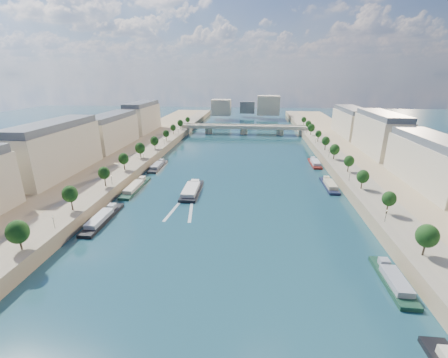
# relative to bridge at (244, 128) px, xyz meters

# --- Properties ---
(ground) EXTENTS (700.00, 700.00, 0.00)m
(ground) POSITION_rel_bridge_xyz_m (0.00, -120.35, -5.08)
(ground) COLOR #0C3336
(ground) RESTS_ON ground
(quay_left) EXTENTS (44.00, 520.00, 5.00)m
(quay_left) POSITION_rel_bridge_xyz_m (-72.00, -120.35, -2.58)
(quay_left) COLOR #9E8460
(quay_left) RESTS_ON ground
(quay_right) EXTENTS (44.00, 520.00, 5.00)m
(quay_right) POSITION_rel_bridge_xyz_m (72.00, -120.35, -2.58)
(quay_right) COLOR #9E8460
(quay_right) RESTS_ON ground
(pave_left) EXTENTS (14.00, 520.00, 0.10)m
(pave_left) POSITION_rel_bridge_xyz_m (-57.00, -120.35, -0.03)
(pave_left) COLOR gray
(pave_left) RESTS_ON quay_left
(pave_right) EXTENTS (14.00, 520.00, 0.10)m
(pave_right) POSITION_rel_bridge_xyz_m (57.00, -120.35, -0.03)
(pave_right) COLOR gray
(pave_right) RESTS_ON quay_right
(trees_left) EXTENTS (4.80, 268.80, 8.26)m
(trees_left) POSITION_rel_bridge_xyz_m (-55.00, -118.35, 5.39)
(trees_left) COLOR #382B1E
(trees_left) RESTS_ON ground
(trees_right) EXTENTS (4.80, 268.80, 8.26)m
(trees_right) POSITION_rel_bridge_xyz_m (55.00, -110.35, 5.39)
(trees_right) COLOR #382B1E
(trees_right) RESTS_ON ground
(lamps_left) EXTENTS (0.36, 200.36, 4.28)m
(lamps_left) POSITION_rel_bridge_xyz_m (-52.50, -130.35, 2.70)
(lamps_left) COLOR black
(lamps_left) RESTS_ON ground
(lamps_right) EXTENTS (0.36, 200.36, 4.28)m
(lamps_right) POSITION_rel_bridge_xyz_m (52.50, -115.35, 2.70)
(lamps_right) COLOR black
(lamps_right) RESTS_ON ground
(buildings_left) EXTENTS (16.00, 226.00, 23.20)m
(buildings_left) POSITION_rel_bridge_xyz_m (-85.00, -108.35, 11.37)
(buildings_left) COLOR beige
(buildings_left) RESTS_ON ground
(buildings_right) EXTENTS (16.00, 226.00, 23.20)m
(buildings_right) POSITION_rel_bridge_xyz_m (85.00, -108.35, 11.37)
(buildings_right) COLOR beige
(buildings_right) RESTS_ON ground
(skyline) EXTENTS (79.00, 42.00, 22.00)m
(skyline) POSITION_rel_bridge_xyz_m (3.19, 99.17, 9.57)
(skyline) COLOR beige
(skyline) RESTS_ON ground
(bridge) EXTENTS (112.00, 12.00, 8.15)m
(bridge) POSITION_rel_bridge_xyz_m (0.00, 0.00, 0.00)
(bridge) COLOR #C1B79E
(bridge) RESTS_ON ground
(tour_barge) EXTENTS (7.95, 25.81, 3.63)m
(tour_barge) POSITION_rel_bridge_xyz_m (-18.60, -143.42, -4.16)
(tour_barge) COLOR black
(tour_barge) RESTS_ON ground
(wake) EXTENTS (10.76, 25.99, 0.04)m
(wake) POSITION_rel_bridge_xyz_m (-18.60, -160.08, -5.06)
(wake) COLOR silver
(wake) RESTS_ON ground
(moored_barges_left) EXTENTS (5.00, 161.74, 3.60)m
(moored_barges_left) POSITION_rel_bridge_xyz_m (-45.50, -166.37, -4.24)
(moored_barges_left) COLOR #1B1F3B
(moored_barges_left) RESTS_ON ground
(moored_barges_right) EXTENTS (5.00, 160.66, 3.60)m
(moored_barges_right) POSITION_rel_bridge_xyz_m (45.50, -166.01, -4.24)
(moored_barges_right) COLOR black
(moored_barges_right) RESTS_ON ground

